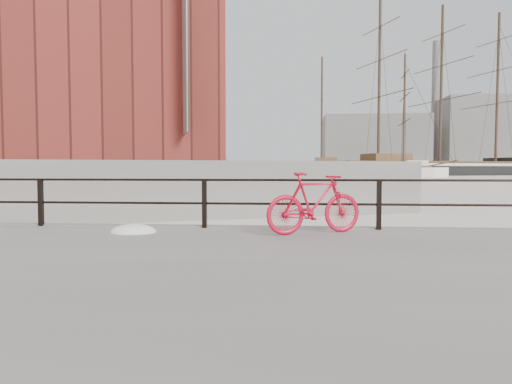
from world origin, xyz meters
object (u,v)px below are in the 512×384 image
(workboat_near, at_px, (64,186))
(barque_black, at_px, (439,175))
(bicycle, at_px, (314,203))
(schooner_left, at_px, (169,177))
(schooner_mid, at_px, (362,177))
(workboat_far, at_px, (88,182))

(workboat_near, bearing_deg, barque_black, 49.96)
(bicycle, distance_m, schooner_left, 78.79)
(barque_black, height_order, schooner_left, barque_black)
(schooner_mid, relative_size, schooner_left, 1.33)
(bicycle, relative_size, schooner_left, 0.08)
(workboat_near, bearing_deg, workboat_far, 105.15)
(bicycle, xyz_separation_m, barque_black, (30.78, 93.06, -0.92))
(schooner_mid, bearing_deg, barque_black, 48.70)
(schooner_left, distance_m, workboat_near, 44.64)
(workboat_far, bearing_deg, barque_black, 31.97)
(schooner_mid, height_order, schooner_left, schooner_mid)
(bicycle, xyz_separation_m, workboat_near, (-20.93, 30.54, -0.92))
(bicycle, height_order, schooner_mid, schooner_mid)
(schooner_mid, height_order, workboat_near, schooner_mid)
(bicycle, xyz_separation_m, schooner_left, (-23.87, 75.08, -0.92))
(schooner_mid, relative_size, workboat_far, 2.91)
(bicycle, height_order, barque_black, barque_black)
(bicycle, relative_size, schooner_mid, 0.06)
(schooner_left, height_order, workboat_far, schooner_left)
(bicycle, bearing_deg, schooner_left, 83.35)
(schooner_left, bearing_deg, barque_black, -5.39)
(barque_black, distance_m, schooner_mid, 26.88)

